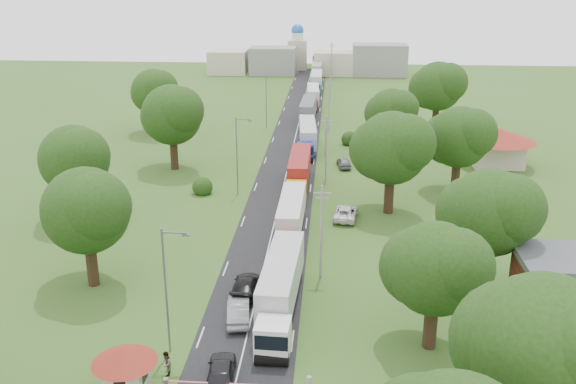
# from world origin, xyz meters

# --- Properties ---
(ground) EXTENTS (260.00, 260.00, 0.00)m
(ground) POSITION_xyz_m (0.00, 0.00, 0.00)
(ground) COLOR #38571D
(ground) RESTS_ON ground
(road) EXTENTS (8.00, 200.00, 0.04)m
(road) POSITION_xyz_m (0.00, 20.00, 0.00)
(road) COLOR black
(road) RESTS_ON ground
(boom_barrier) EXTENTS (9.22, 0.35, 1.18)m
(boom_barrier) POSITION_xyz_m (-1.36, -25.00, 0.89)
(boom_barrier) COLOR slate
(boom_barrier) RESTS_ON ground
(guard_booth) EXTENTS (4.40, 4.40, 3.45)m
(guard_booth) POSITION_xyz_m (-7.20, -25.00, 2.16)
(guard_booth) COLOR #BCB39C
(guard_booth) RESTS_ON ground
(info_sign) EXTENTS (0.12, 3.10, 4.10)m
(info_sign) POSITION_xyz_m (5.20, 35.00, 3.00)
(info_sign) COLOR slate
(info_sign) RESTS_ON ground
(pole_1) EXTENTS (1.60, 0.24, 9.00)m
(pole_1) POSITION_xyz_m (5.50, -7.00, 4.68)
(pole_1) COLOR gray
(pole_1) RESTS_ON ground
(pole_2) EXTENTS (1.60, 0.24, 9.00)m
(pole_2) POSITION_xyz_m (5.50, 21.00, 4.68)
(pole_2) COLOR gray
(pole_2) RESTS_ON ground
(pole_3) EXTENTS (1.60, 0.24, 9.00)m
(pole_3) POSITION_xyz_m (5.50, 49.00, 4.68)
(pole_3) COLOR gray
(pole_3) RESTS_ON ground
(pole_4) EXTENTS (1.60, 0.24, 9.00)m
(pole_4) POSITION_xyz_m (5.50, 77.00, 4.68)
(pole_4) COLOR gray
(pole_4) RESTS_ON ground
(pole_5) EXTENTS (1.60, 0.24, 9.00)m
(pole_5) POSITION_xyz_m (5.50, 105.00, 4.68)
(pole_5) COLOR gray
(pole_5) RESTS_ON ground
(lamp_0) EXTENTS (2.03, 0.22, 10.00)m
(lamp_0) POSITION_xyz_m (-5.35, -20.00, 5.55)
(lamp_0) COLOR slate
(lamp_0) RESTS_ON ground
(lamp_1) EXTENTS (2.03, 0.22, 10.00)m
(lamp_1) POSITION_xyz_m (-5.35, 15.00, 5.55)
(lamp_1) COLOR slate
(lamp_1) RESTS_ON ground
(lamp_2) EXTENTS (2.03, 0.22, 10.00)m
(lamp_2) POSITION_xyz_m (-5.35, 50.00, 5.55)
(lamp_2) COLOR slate
(lamp_2) RESTS_ON ground
(tree_1) EXTENTS (9.60, 9.60, 12.05)m
(tree_1) POSITION_xyz_m (17.99, -29.83, 7.85)
(tree_1) COLOR #382616
(tree_1) RESTS_ON ground
(tree_2) EXTENTS (8.00, 8.00, 10.10)m
(tree_2) POSITION_xyz_m (13.99, -17.86, 6.60)
(tree_2) COLOR #382616
(tree_2) RESTS_ON ground
(tree_3) EXTENTS (8.80, 8.80, 11.07)m
(tree_3) POSITION_xyz_m (19.99, -7.84, 7.22)
(tree_3) COLOR #382616
(tree_3) RESTS_ON ground
(tree_4) EXTENTS (9.60, 9.60, 12.05)m
(tree_4) POSITION_xyz_m (12.99, 10.17, 7.85)
(tree_4) COLOR #382616
(tree_4) RESTS_ON ground
(tree_5) EXTENTS (8.80, 8.80, 11.07)m
(tree_5) POSITION_xyz_m (21.99, 18.16, 7.22)
(tree_5) COLOR #382616
(tree_5) RESTS_ON ground
(tree_6) EXTENTS (8.00, 8.00, 10.10)m
(tree_6) POSITION_xyz_m (14.99, 35.14, 6.60)
(tree_6) COLOR #382616
(tree_6) RESTS_ON ground
(tree_7) EXTENTS (9.60, 9.60, 12.05)m
(tree_7) POSITION_xyz_m (23.99, 50.17, 7.85)
(tree_7) COLOR #382616
(tree_7) RESTS_ON ground
(tree_10) EXTENTS (8.80, 8.80, 11.07)m
(tree_10) POSITION_xyz_m (-15.01, -9.84, 7.22)
(tree_10) COLOR #382616
(tree_10) RESTS_ON ground
(tree_11) EXTENTS (8.80, 8.80, 11.07)m
(tree_11) POSITION_xyz_m (-22.01, 5.16, 7.22)
(tree_11) COLOR #382616
(tree_11) RESTS_ON ground
(tree_12) EXTENTS (9.60, 9.60, 12.05)m
(tree_12) POSITION_xyz_m (-16.01, 25.17, 7.85)
(tree_12) COLOR #382616
(tree_12) RESTS_ON ground
(tree_13) EXTENTS (8.80, 8.80, 11.07)m
(tree_13) POSITION_xyz_m (-24.01, 45.16, 7.22)
(tree_13) COLOR #382616
(tree_13) RESTS_ON ground
(house_brick) EXTENTS (8.60, 6.60, 5.20)m
(house_brick) POSITION_xyz_m (26.00, -12.00, 2.65)
(house_brick) COLOR maroon
(house_brick) RESTS_ON ground
(house_cream) EXTENTS (10.08, 10.08, 5.80)m
(house_cream) POSITION_xyz_m (30.00, 30.00, 3.64)
(house_cream) COLOR #BCB39C
(house_cream) RESTS_ON ground
(distant_town) EXTENTS (52.00, 8.00, 8.00)m
(distant_town) POSITION_xyz_m (0.68, 110.00, 3.49)
(distant_town) COLOR gray
(distant_town) RESTS_ON ground
(church) EXTENTS (5.00, 5.00, 12.30)m
(church) POSITION_xyz_m (-4.00, 118.00, 5.39)
(church) COLOR #BCB39C
(church) RESTS_ON ground
(truck_0) EXTENTS (3.19, 15.46, 4.27)m
(truck_0) POSITION_xyz_m (2.31, -13.65, 2.27)
(truck_0) COLOR white
(truck_0) RESTS_ON ground
(truck_1) EXTENTS (2.56, 14.08, 3.90)m
(truck_1) POSITION_xyz_m (2.08, 2.22, 2.07)
(truck_1) COLOR maroon
(truck_1) RESTS_ON ground
(truck_2) EXTENTS (2.58, 14.71, 4.08)m
(truck_2) POSITION_xyz_m (2.07, 18.24, 2.16)
(truck_2) COLOR yellow
(truck_2) RESTS_ON ground
(truck_3) EXTENTS (3.25, 14.37, 3.97)m
(truck_3) POSITION_xyz_m (2.37, 36.28, 2.10)
(truck_3) COLOR #1A269D
(truck_3) RESTS_ON ground
(truck_4) EXTENTS (2.83, 14.51, 4.01)m
(truck_4) POSITION_xyz_m (1.66, 54.35, 2.13)
(truck_4) COLOR silver
(truck_4) RESTS_ON ground
(truck_5) EXTENTS (2.90, 13.62, 3.76)m
(truck_5) POSITION_xyz_m (2.04, 69.51, 2.00)
(truck_5) COLOR #B01B1B
(truck_5) RESTS_ON ground
(truck_6) EXTENTS (2.47, 14.23, 3.95)m
(truck_6) POSITION_xyz_m (2.20, 86.64, 2.09)
(truck_6) COLOR #2B7344
(truck_6) RESTS_ON ground
(truck_7) EXTENTS (2.58, 14.12, 3.91)m
(truck_7) POSITION_xyz_m (1.90, 103.09, 2.08)
(truck_7) COLOR silver
(truck_7) RESTS_ON ground
(truck_8) EXTENTS (2.78, 14.25, 3.94)m
(truck_8) POSITION_xyz_m (1.65, 120.95, 2.09)
(truck_8) COLOR brown
(truck_8) RESTS_ON ground
(car_lane_front) EXTENTS (2.35, 4.95, 1.64)m
(car_lane_front) POSITION_xyz_m (-1.00, -23.37, 0.82)
(car_lane_front) COLOR black
(car_lane_front) RESTS_ON ground
(car_lane_mid) EXTENTS (2.42, 5.23, 1.66)m
(car_lane_mid) POSITION_xyz_m (-1.00, -15.15, 0.83)
(car_lane_mid) COLOR gray
(car_lane_mid) RESTS_ON ground
(car_lane_rear) EXTENTS (2.42, 5.56, 1.59)m
(car_lane_rear) POSITION_xyz_m (-1.00, -10.81, 0.80)
(car_lane_rear) COLOR black
(car_lane_rear) RESTS_ON ground
(car_verge_near) EXTENTS (3.09, 5.58, 1.48)m
(car_verge_near) POSITION_xyz_m (8.00, 7.69, 0.74)
(car_verge_near) COLOR silver
(car_verge_near) RESTS_ON ground
(car_verge_far) EXTENTS (2.32, 4.48, 1.46)m
(car_verge_far) POSITION_xyz_m (8.00, 27.50, 0.73)
(car_verge_far) COLOR slate
(car_verge_far) RESTS_ON ground
(pedestrian_booth) EXTENTS (0.80, 0.97, 1.83)m
(pedestrian_booth) POSITION_xyz_m (-4.99, -22.96, 0.91)
(pedestrian_booth) COLOR gray
(pedestrian_booth) RESTS_ON ground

